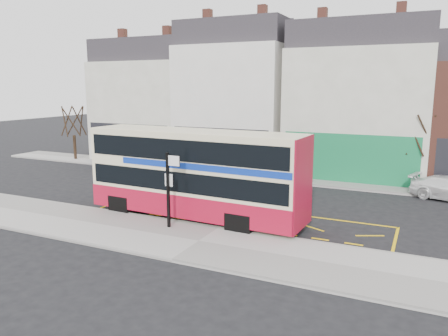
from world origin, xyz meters
The scene contains 14 objects.
ground centered at (0.00, 0.00, 0.00)m, with size 120.00×120.00×0.00m, color black.
pavement centered at (0.00, -2.30, 0.07)m, with size 40.00×4.00×0.15m, color #A09D98.
kerb centered at (0.00, -0.38, 0.07)m, with size 40.00×0.15×0.15m, color gray.
far_pavement centered at (0.00, 11.00, 0.07)m, with size 50.00×3.00×0.15m, color #A09D98.
road_markings centered at (0.00, 1.60, 0.01)m, with size 14.00×3.40×0.01m, color #E7B90C, non-canonical shape.
terrace_far_left centered at (-13.50, 14.99, 4.82)m, with size 8.00×8.01×10.80m.
terrace_left centered at (-5.50, 14.99, 5.32)m, with size 8.00×8.01×11.80m.
terrace_green_shop centered at (3.50, 14.99, 5.07)m, with size 9.00×8.01×11.30m.
double_decker_bus centered at (-1.70, 0.60, 2.19)m, with size 10.51×2.87×4.16m.
bus_stop_post centered at (-1.91, -1.33, 2.09)m, with size 0.81×0.14×3.25m.
car_silver centered at (-6.06, 8.81, 0.71)m, with size 1.67×4.14×1.41m, color #A6A6AB.
car_grey centered at (-0.74, 9.44, 0.64)m, with size 1.36×3.89×1.28m, color #44474D.
street_tree_left centered at (-18.58, 10.53, 3.92)m, with size 2.66×2.66×5.75m.
street_tree_right centered at (7.50, 11.67, 3.94)m, with size 2.68×2.68×5.78m.
Camera 1 is at (7.84, -16.69, 6.18)m, focal length 35.00 mm.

